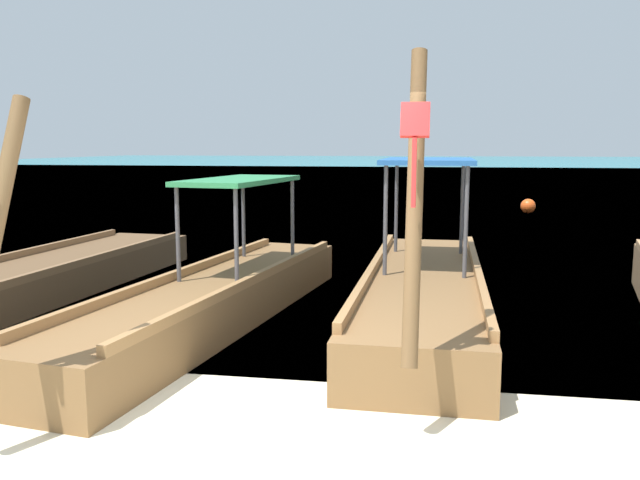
# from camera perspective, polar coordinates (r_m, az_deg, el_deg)

# --- Properties ---
(ground) EXTENTS (120.00, 120.00, 0.00)m
(ground) POSITION_cam_1_polar(r_m,az_deg,el_deg) (5.00, -6.42, -16.76)
(ground) COLOR beige
(sea_water) EXTENTS (120.00, 120.00, 0.00)m
(sea_water) POSITION_cam_1_polar(r_m,az_deg,el_deg) (65.59, 8.55, 6.38)
(sea_water) COLOR #147A89
(sea_water) RESTS_ON ground
(longtail_boat_green_ribbon) EXTENTS (1.93, 7.11, 2.59)m
(longtail_boat_green_ribbon) POSITION_cam_1_polar(r_m,az_deg,el_deg) (9.96, -23.60, -3.21)
(longtail_boat_green_ribbon) COLOR brown
(longtail_boat_green_ribbon) RESTS_ON ground
(longtail_boat_turquoise_ribbon) EXTENTS (1.93, 6.73, 2.47)m
(longtail_boat_turquoise_ribbon) POSITION_cam_1_polar(r_m,az_deg,el_deg) (7.86, -9.24, -4.96)
(longtail_boat_turquoise_ribbon) COLOR brown
(longtail_boat_turquoise_ribbon) RESTS_ON ground
(longtail_boat_red_ribbon) EXTENTS (1.47, 6.53, 2.83)m
(longtail_boat_red_ribbon) POSITION_cam_1_polar(r_m,az_deg,el_deg) (8.14, 9.07, -4.37)
(longtail_boat_red_ribbon) COLOR brown
(longtail_boat_red_ribbon) RESTS_ON ground
(mooring_buoy_near) EXTENTS (0.46, 0.46, 0.46)m
(mooring_buoy_near) POSITION_cam_1_polar(r_m,az_deg,el_deg) (21.20, 17.72, 2.83)
(mooring_buoy_near) COLOR #EA5119
(mooring_buoy_near) RESTS_ON sea_water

